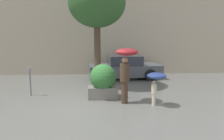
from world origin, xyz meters
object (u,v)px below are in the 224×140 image
at_px(person_child, 156,79).
at_px(street_tree, 97,4).
at_px(parked_car_near, 125,68).
at_px(parking_meter, 30,76).
at_px(person_adult, 126,63).
at_px(planter_box, 103,81).

bearing_deg(person_child, street_tree, 165.95).
bearing_deg(parked_car_near, street_tree, 135.48).
bearing_deg(parking_meter, parked_car_near, 38.69).
height_order(person_adult, person_child, person_adult).
bearing_deg(person_child, parking_meter, -156.27).
distance_m(person_adult, parked_car_near, 4.79).
xyz_separation_m(person_adult, parked_car_near, (0.45, 4.68, -0.90)).
xyz_separation_m(planter_box, person_child, (1.92, -1.09, 0.29)).
distance_m(person_child, parked_car_near, 5.18).
distance_m(person_child, street_tree, 4.88).
distance_m(person_adult, street_tree, 3.86).
relative_size(planter_box, person_adult, 0.68).
height_order(parked_car_near, parking_meter, parked_car_near).
bearing_deg(parking_meter, street_tree, 28.65).
bearing_deg(person_child, planter_box, -168.18).
height_order(person_child, parked_car_near, parked_car_near).
bearing_deg(planter_box, person_child, -29.50).
bearing_deg(parking_meter, person_child, -17.58).
distance_m(street_tree, parking_meter, 4.54).
height_order(person_adult, parking_meter, person_adult).
xyz_separation_m(planter_box, person_adult, (0.86, -0.64, 0.79)).
height_order(planter_box, person_adult, person_adult).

